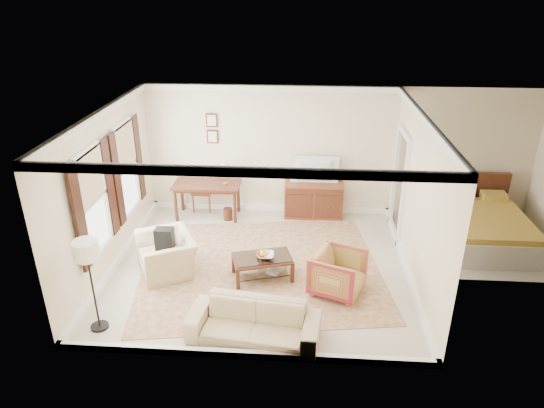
# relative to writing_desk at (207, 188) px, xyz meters

# --- Properties ---
(room_shell) EXTENTS (5.51, 5.01, 2.91)m
(room_shell) POSITION_rel_writing_desk_xyz_m (1.37, -2.03, 1.78)
(room_shell) COLOR beige
(room_shell) RESTS_ON ground
(annex_bedroom) EXTENTS (3.00, 2.70, 2.90)m
(annex_bedroom) POSITION_rel_writing_desk_xyz_m (5.86, -0.88, -0.36)
(annex_bedroom) COLOR beige
(annex_bedroom) RESTS_ON ground
(window_front) EXTENTS (0.12, 1.56, 1.80)m
(window_front) POSITION_rel_writing_desk_xyz_m (-1.33, -2.73, 0.85)
(window_front) COLOR #CCB284
(window_front) RESTS_ON room_shell
(window_rear) EXTENTS (0.12, 1.56, 1.80)m
(window_rear) POSITION_rel_writing_desk_xyz_m (-1.33, -1.13, 0.85)
(window_rear) COLOR #CCB284
(window_rear) RESTS_ON room_shell
(doorway) EXTENTS (0.10, 1.12, 2.25)m
(doorway) POSITION_rel_writing_desk_xyz_m (4.08, -0.53, 0.38)
(doorway) COLOR white
(doorway) RESTS_ON room_shell
(rug) EXTENTS (4.86, 4.34, 0.01)m
(rug) POSITION_rel_writing_desk_xyz_m (1.38, -2.10, -0.69)
(rug) COLOR brown
(rug) RESTS_ON room_shell
(writing_desk) EXTENTS (1.47, 0.74, 0.80)m
(writing_desk) POSITION_rel_writing_desk_xyz_m (0.00, 0.00, 0.00)
(writing_desk) COLOR #4E2416
(writing_desk) RESTS_ON room_shell
(desk_chair) EXTENTS (0.47, 0.47, 1.05)m
(desk_chair) POSITION_rel_writing_desk_xyz_m (-0.18, 0.35, -0.17)
(desk_chair) COLOR brown
(desk_chair) RESTS_ON room_shell
(desk_lamp) EXTENTS (0.32, 0.32, 0.50)m
(desk_lamp) POSITION_rel_writing_desk_xyz_m (0.42, 0.00, 0.36)
(desk_lamp) COLOR silver
(desk_lamp) RESTS_ON writing_desk
(framed_prints) EXTENTS (0.25, 0.04, 0.68)m
(framed_prints) POSITION_rel_writing_desk_xyz_m (0.10, 0.44, 1.24)
(framed_prints) COLOR #4E2416
(framed_prints) RESTS_ON room_shell
(sideboard) EXTENTS (1.30, 0.50, 0.80)m
(sideboard) POSITION_rel_writing_desk_xyz_m (2.38, 0.19, -0.30)
(sideboard) COLOR brown
(sideboard) RESTS_ON room_shell
(tv) EXTENTS (1.01, 0.58, 0.13)m
(tv) POSITION_rel_writing_desk_xyz_m (2.38, 0.17, 0.60)
(tv) COLOR black
(tv) RESTS_ON sideboard
(coffee_table) EXTENTS (1.16, 0.87, 0.44)m
(coffee_table) POSITION_rel_writing_desk_xyz_m (1.45, -2.43, -0.36)
(coffee_table) COLOR #4E2416
(coffee_table) RESTS_ON room_shell
(fruit_bowl) EXTENTS (0.42, 0.42, 0.10)m
(fruit_bowl) POSITION_rel_writing_desk_xyz_m (1.52, -2.46, -0.21)
(fruit_bowl) COLOR silver
(fruit_bowl) RESTS_ON coffee_table
(book_a) EXTENTS (0.25, 0.18, 0.38)m
(book_a) POSITION_rel_writing_desk_xyz_m (1.30, -2.36, -0.52)
(book_a) COLOR brown
(book_a) RESTS_ON coffee_table
(book_b) EXTENTS (0.26, 0.16, 0.38)m
(book_b) POSITION_rel_writing_desk_xyz_m (1.58, -2.40, -0.53)
(book_b) COLOR brown
(book_b) RESTS_ON coffee_table
(striped_armchair) EXTENTS (1.02, 1.05, 0.84)m
(striped_armchair) POSITION_rel_writing_desk_xyz_m (2.77, -2.77, -0.27)
(striped_armchair) COLOR maroon
(striped_armchair) RESTS_ON room_shell
(club_armchair) EXTENTS (1.13, 1.28, 0.95)m
(club_armchair) POSITION_rel_writing_desk_xyz_m (-0.31, -2.33, -0.22)
(club_armchair) COLOR tan
(club_armchair) RESTS_ON room_shell
(backpack) EXTENTS (0.27, 0.35, 0.40)m
(backpack) POSITION_rel_writing_desk_xyz_m (-0.31, -2.34, 0.02)
(backpack) COLOR black
(backpack) RESTS_ON club_armchair
(sofa) EXTENTS (2.00, 0.81, 0.76)m
(sofa) POSITION_rel_writing_desk_xyz_m (1.47, -4.06, -0.32)
(sofa) COLOR tan
(sofa) RESTS_ON room_shell
(floor_lamp) EXTENTS (0.37, 0.37, 1.52)m
(floor_lamp) POSITION_rel_writing_desk_xyz_m (-0.94, -3.99, 0.57)
(floor_lamp) COLOR black
(floor_lamp) RESTS_ON room_shell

